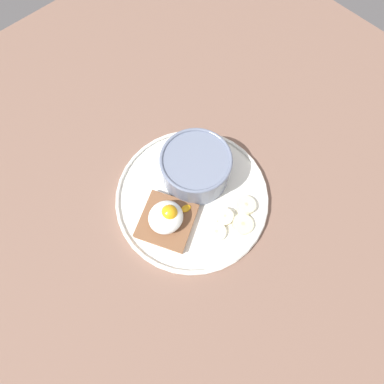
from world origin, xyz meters
TOP-DOWN VIEW (x-y plane):
  - ground_plane at (0.00, 0.00)cm, footprint 120.00×120.00cm
  - plate at (0.00, 0.00)cm, footprint 26.84×26.84cm
  - oatmeal_bowl at (3.23, 2.49)cm, footprint 11.92×11.92cm
  - toast_slice at (-6.33, -0.61)cm, footprint 11.65×11.65cm
  - poached_egg at (-6.19, -0.64)cm, footprint 7.51×5.46cm
  - banana_slice_front at (1.26, -6.69)cm, footprint 4.09×4.07cm
  - banana_slice_left at (5.33, -7.73)cm, footprint 4.01×3.85cm
  - banana_slice_back at (-1.53, -7.53)cm, footprint 4.37×4.41cm
  - banana_slice_right at (2.56, -9.64)cm, footprint 4.39×4.32cm

SIDE VIEW (x-z plane):
  - ground_plane at x=0.00cm, z-range 0.00..2.00cm
  - plate at x=0.00cm, z-range 2.00..3.60cm
  - banana_slice_back at x=-1.53cm, z-range 2.88..4.22cm
  - banana_slice_right at x=2.56cm, z-range 2.89..4.30cm
  - banana_slice_front at x=1.26cm, z-range 2.95..4.49cm
  - toast_slice at x=-6.33cm, z-range 3.08..4.50cm
  - banana_slice_left at x=5.33cm, z-range 2.84..4.78cm
  - poached_egg at x=-6.19cm, z-range 4.22..8.23cm
  - oatmeal_bowl at x=3.23cm, z-range 3.04..9.50cm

